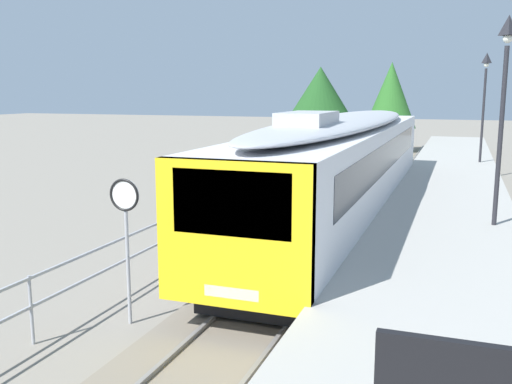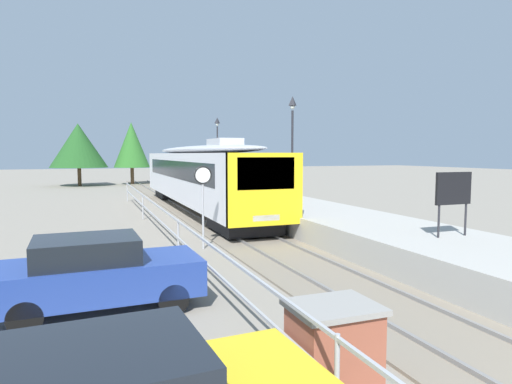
{
  "view_description": "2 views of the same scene",
  "coord_description": "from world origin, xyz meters",
  "px_view_note": "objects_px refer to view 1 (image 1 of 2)",
  "views": [
    {
      "loc": [
        3.54,
        4.56,
        4.35
      ],
      "look_at": [
        -1.0,
        17.12,
        2.0
      ],
      "focal_mm": 39.83,
      "sensor_mm": 36.0,
      "label": 1
    },
    {
      "loc": [
        -5.78,
        -1.01,
        3.2
      ],
      "look_at": [
        0.0,
        14.12,
        1.8
      ],
      "focal_mm": 30.99,
      "sensor_mm": 36.0,
      "label": 2
    }
  ],
  "objects_px": {
    "platform_lamp_mid_platform": "(505,81)",
    "commuter_train": "(345,161)",
    "speed_limit_sign": "(125,215)",
    "platform_lamp_far_end": "(485,87)"
  },
  "relations": [
    {
      "from": "platform_lamp_mid_platform",
      "to": "commuter_train",
      "type": "bearing_deg",
      "value": 151.33
    },
    {
      "from": "commuter_train",
      "to": "speed_limit_sign",
      "type": "xyz_separation_m",
      "value": [
        -2.2,
        -9.55,
        -0.02
      ]
    },
    {
      "from": "platform_lamp_far_end",
      "to": "speed_limit_sign",
      "type": "distance_m",
      "value": 22.76
    },
    {
      "from": "platform_lamp_mid_platform",
      "to": "platform_lamp_far_end",
      "type": "relative_size",
      "value": 1.0
    },
    {
      "from": "platform_lamp_mid_platform",
      "to": "speed_limit_sign",
      "type": "relative_size",
      "value": 1.91
    },
    {
      "from": "platform_lamp_far_end",
      "to": "platform_lamp_mid_platform",
      "type": "bearing_deg",
      "value": -90.0
    },
    {
      "from": "platform_lamp_mid_platform",
      "to": "speed_limit_sign",
      "type": "bearing_deg",
      "value": -133.3
    },
    {
      "from": "commuter_train",
      "to": "speed_limit_sign",
      "type": "distance_m",
      "value": 9.8
    },
    {
      "from": "commuter_train",
      "to": "platform_lamp_far_end",
      "type": "distance_m",
      "value": 13.11
    },
    {
      "from": "commuter_train",
      "to": "platform_lamp_mid_platform",
      "type": "xyz_separation_m",
      "value": [
        4.49,
        -2.46,
        2.48
      ]
    }
  ]
}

